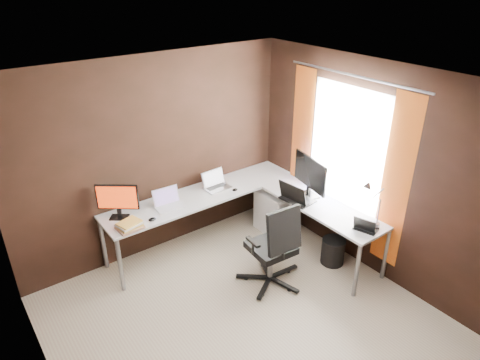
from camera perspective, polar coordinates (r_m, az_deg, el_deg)
name	(u,v)px	position (r m, az deg, el deg)	size (l,w,h in m)	color
room	(269,204)	(4.16, 3.90, -3.26)	(3.60, 3.60, 2.50)	#B4AA8C
desk	(248,203)	(5.39, 1.10, -3.07)	(2.65, 2.25, 0.73)	white
drawer_pedestal	(276,211)	(5.98, 4.88, -4.12)	(0.42, 0.50, 0.60)	white
monitor_left	(117,199)	(5.07, -16.02, -2.49)	(0.39, 0.32, 0.42)	black
monitor_right	(310,175)	(5.38, 9.33, 0.72)	(0.20, 0.64, 0.53)	black
laptop_white	(168,203)	(5.26, -9.56, -3.00)	(0.34, 0.25, 0.22)	white
laptop_silver	(216,184)	(5.63, -3.29, -0.53)	(0.35, 0.25, 0.22)	silver
laptop_black_big	(296,197)	(5.34, 7.42, -2.27)	(0.33, 0.43, 0.26)	black
laptop_black_small	(365,227)	(4.94, 16.36, -6.04)	(0.24, 0.29, 0.17)	black
book_stack	(130,225)	(4.92, -14.52, -5.88)	(0.30, 0.25, 0.09)	tan
mouse_left	(152,219)	(5.02, -11.63, -5.16)	(0.09, 0.06, 0.04)	black
mouse_corner	(235,190)	(5.55, -0.68, -1.31)	(0.08, 0.05, 0.03)	black
desk_lamp	(372,200)	(4.86, 17.17, -2.53)	(0.18, 0.21, 0.55)	slate
office_chair	(273,260)	(5.02, 4.36, -10.65)	(0.60, 0.60, 1.07)	black
wastebasket	(333,251)	(5.52, 12.29, -9.26)	(0.29, 0.29, 0.33)	black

